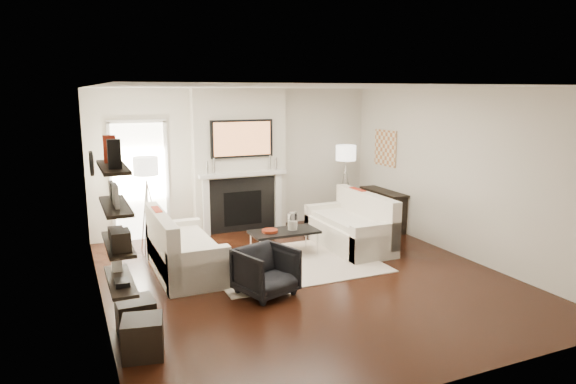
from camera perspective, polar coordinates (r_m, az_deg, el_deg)
name	(u,v)px	position (r m, az deg, el deg)	size (l,w,h in m)	color
room_envelope	(305,186)	(7.16, 1.94, 0.72)	(6.00, 6.00, 6.00)	black
chimney_breast	(240,161)	(9.80, -5.39, 3.50)	(1.80, 0.25, 2.70)	silver
fireplace_surround	(243,205)	(9.82, -5.06, -1.40)	(1.30, 0.02, 1.04)	black
firebox	(243,208)	(9.83, -5.04, -1.81)	(0.75, 0.02, 0.65)	black
mantel_pilaster_l	(206,207)	(9.58, -9.08, -1.63)	(0.12, 0.08, 1.10)	white
mantel_pilaster_r	(278,200)	(10.03, -1.11, -0.91)	(0.12, 0.08, 1.10)	white
mantel_shelf	(243,174)	(9.66, -5.02, 2.01)	(1.70, 0.18, 0.07)	white
tv_body	(242,139)	(9.60, -5.14, 5.93)	(1.20, 0.06, 0.70)	black
tv_screen	(243,139)	(9.57, -5.07, 5.91)	(1.10, 0.01, 0.62)	#BF723F
candlestick_l_tall	(214,166)	(9.48, -8.21, 2.90)	(0.04, 0.04, 0.30)	silver
candlestick_l_short	(207,168)	(9.45, -8.96, 2.67)	(0.04, 0.04, 0.24)	silver
candlestick_r_tall	(270,162)	(9.83, -2.02, 3.30)	(0.04, 0.04, 0.30)	silver
candlestick_r_short	(276,164)	(9.88, -1.32, 3.17)	(0.04, 0.04, 0.24)	silver
hallway_panel	(140,182)	(9.53, -16.16, 1.07)	(0.90, 0.02, 2.10)	white
door_trim_l	(111,184)	(9.47, -19.02, 0.83)	(0.06, 0.06, 2.16)	white
door_trim_r	(167,180)	(9.59, -13.31, 1.26)	(0.06, 0.06, 2.16)	white
door_trim_top	(136,121)	(9.39, -16.50, 7.55)	(1.02, 0.06, 0.06)	white
rug	(292,263)	(8.10, 0.42, -7.88)	(2.60, 2.00, 0.01)	beige
loveseat_left_base	(186,259)	(7.78, -11.29, -7.32)	(0.85, 1.80, 0.42)	white
loveseat_left_back	(162,241)	(7.63, -13.85, -5.32)	(0.18, 1.80, 0.80)	white
loveseat_left_arm_n	(199,270)	(7.00, -9.84, -8.59)	(0.85, 0.18, 0.60)	white
loveseat_left_arm_s	(174,239)	(8.51, -12.52, -5.12)	(0.85, 0.18, 0.60)	white
loveseat_left_cushion	(188,242)	(7.71, -11.00, -5.45)	(0.63, 1.44, 0.10)	white
pillow_left_orange	(157,223)	(7.86, -14.31, -3.31)	(0.10, 0.42, 0.42)	#B32B16
pillow_left_charcoal	(165,233)	(7.29, -13.50, -4.48)	(0.10, 0.40, 0.40)	black
loveseat_right_base	(349,235)	(8.94, 6.79, -4.75)	(0.85, 1.80, 0.42)	white
loveseat_right_back	(366,215)	(9.03, 8.66, -2.56)	(0.18, 1.80, 0.80)	white
loveseat_right_arm_n	(375,242)	(8.26, 9.67, -5.52)	(0.85, 0.18, 0.60)	white
loveseat_right_arm_s	(327,219)	(9.60, 4.34, -3.04)	(0.85, 0.18, 0.60)	white
loveseat_right_cushion	(347,221)	(8.85, 6.54, -3.17)	(0.63, 1.44, 0.10)	white
pillow_right_orange	(357,200)	(9.23, 7.71, -0.93)	(0.10, 0.42, 0.42)	#B32B16
pillow_right_charcoal	(376,208)	(8.74, 9.75, -1.74)	(0.10, 0.40, 0.40)	black
coffee_table	(284,232)	(8.35, -0.43, -4.45)	(1.10, 0.55, 0.04)	black
coffee_leg_nw	(260,252)	(8.04, -3.10, -6.66)	(0.02, 0.02, 0.38)	silver
coffee_leg_ne	(318,244)	(8.42, 3.31, -5.82)	(0.02, 0.02, 0.38)	silver
coffee_leg_sw	(251,244)	(8.43, -4.16, -5.82)	(0.02, 0.02, 0.38)	silver
coffee_leg_se	(306,237)	(8.80, 2.00, -5.06)	(0.02, 0.02, 0.38)	silver
hurricane_glass	(293,221)	(8.37, 0.51, -3.29)	(0.17, 0.17, 0.30)	white
hurricane_candle	(293,225)	(8.38, 0.51, -3.72)	(0.10, 0.10, 0.15)	white
copper_bowl	(270,231)	(8.25, -2.03, -4.34)	(0.26, 0.26, 0.04)	#B23A1D
armchair	(266,269)	(6.81, -2.45, -8.56)	(0.68, 0.63, 0.70)	black
lamp_left_post	(148,217)	(8.81, -15.25, -2.68)	(0.02, 0.02, 1.20)	silver
lamp_left_shade	(146,166)	(8.65, -15.54, 2.80)	(0.40, 0.40, 0.30)	white
lamp_left_leg_a	(155,216)	(8.83, -14.55, -2.62)	(0.02, 0.02, 1.25)	silver
lamp_left_leg_b	(144,216)	(8.89, -15.70, -2.57)	(0.02, 0.02, 1.25)	silver
lamp_left_leg_c	(146,218)	(8.71, -15.51, -2.85)	(0.02, 0.02, 1.25)	silver
lamp_right_post	(345,195)	(10.34, 6.35, -0.33)	(0.02, 0.02, 1.20)	silver
lamp_right_shade	(346,153)	(10.21, 6.45, 4.35)	(0.40, 0.40, 0.30)	white
lamp_right_leg_a	(350,195)	(10.40, 6.87, -0.29)	(0.02, 0.02, 1.25)	silver
lamp_right_leg_b	(340,194)	(10.40, 5.82, -0.26)	(0.02, 0.02, 1.25)	silver
lamp_right_leg_c	(345,196)	(10.23, 6.35, -0.46)	(0.02, 0.02, 1.25)	silver
console_top	(384,192)	(10.11, 10.58, 0.03)	(0.35, 1.20, 0.04)	black
console_leg_n	(400,217)	(9.75, 12.32, -2.71)	(0.30, 0.04, 0.71)	black
console_leg_s	(368,205)	(10.63, 8.84, -1.43)	(0.30, 0.04, 0.71)	black
wall_art	(385,148)	(10.26, 10.78, 4.82)	(0.03, 0.70, 0.70)	tan
shelf_bottom	(120,281)	(5.70, -18.12, -9.37)	(0.25, 1.00, 0.04)	black
shelf_lower	(118,244)	(5.58, -18.37, -5.51)	(0.25, 1.00, 0.04)	black
shelf_upper	(115,206)	(5.48, -18.63, -1.50)	(0.25, 1.00, 0.04)	black
shelf_top	(113,167)	(5.41, -18.89, 2.64)	(0.25, 1.00, 0.04)	black
decor_magfile_a	(114,154)	(5.15, -18.75, 4.02)	(0.12, 0.10, 0.28)	black
decor_magfile_b	(110,149)	(5.62, -19.20, 4.53)	(0.12, 0.10, 0.28)	#B32B16
decor_frame_a	(116,196)	(5.36, -18.61, -0.37)	(0.04, 0.30, 0.22)	white
decor_frame_b	(112,190)	(5.76, -18.99, 0.17)	(0.04, 0.22, 0.18)	black
decor_wine_rack	(120,241)	(5.26, -18.12, -5.17)	(0.18, 0.25, 0.20)	black
decor_box_small	(116,232)	(5.73, -18.60, -4.28)	(0.15, 0.12, 0.12)	black
decor_books	(122,282)	(5.53, -17.96, -9.54)	(0.14, 0.20, 0.05)	black
decor_box_tall	(117,263)	(5.93, -18.47, -7.49)	(0.10, 0.10, 0.18)	white
clock_rim	(91,163)	(7.31, -21.02, 2.98)	(0.34, 0.34, 0.04)	black
clock_face	(93,163)	(7.31, -20.82, 2.99)	(0.29, 0.29, 0.01)	white
ottoman_near	(136,317)	(6.06, -16.56, -13.14)	(0.40, 0.40, 0.40)	black
ottoman_far	(143,337)	(5.58, -15.82, -15.26)	(0.40, 0.40, 0.40)	black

